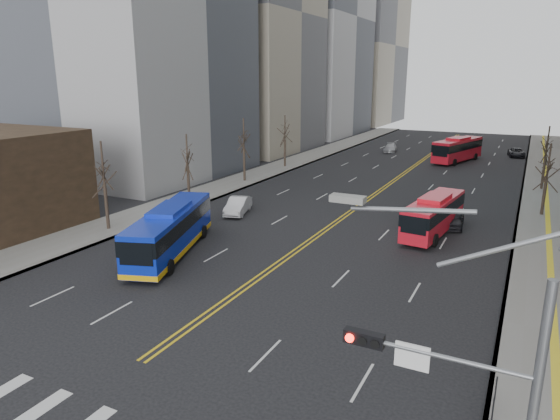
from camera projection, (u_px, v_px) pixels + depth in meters
name	position (u px, v px, depth m)	size (l,w,h in m)	color
sidewalk_right	(558.00, 205.00, 49.08)	(7.00, 130.00, 0.15)	gray
sidewalk_left	(257.00, 175.00, 63.86)	(5.00, 130.00, 0.15)	gray
centerline	(404.00, 173.00, 65.33)	(0.55, 100.00, 0.01)	gold
signal_mast	(470.00, 387.00, 12.38)	(5.37, 0.37, 9.39)	gray
street_trees	(287.00, 153.00, 49.55)	(35.20, 47.20, 7.60)	black
blue_bus	(171.00, 229.00, 35.34)	(6.26, 12.07, 3.46)	#0C25B5
red_bus_near	(434.00, 213.00, 39.88)	(3.42, 9.98, 3.14)	red
red_bus_far	(458.00, 148.00, 73.60)	(5.78, 11.73, 3.62)	red
car_white	(238.00, 206.00, 45.99)	(1.62, 4.63, 1.53)	silver
car_dark_mid	(452.00, 218.00, 42.07)	(1.82, 4.52, 1.54)	black
car_silver	(390.00, 148.00, 83.46)	(1.92, 4.73, 1.37)	#A5A6AB
car_dark_far	(516.00, 152.00, 78.55)	(2.22, 4.81, 1.34)	black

